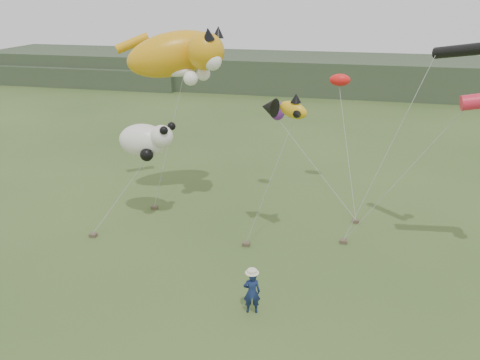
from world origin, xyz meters
name	(u,v)px	position (x,y,z in m)	size (l,w,h in m)	color
ground	(246,294)	(0.00, 0.00, 0.00)	(120.00, 120.00, 0.00)	#385123
headland	(296,73)	(-3.11, 44.69, 1.92)	(90.00, 13.00, 4.00)	#2D3D28
festival_attendant	(252,292)	(0.45, -1.04, 0.90)	(0.66, 0.43, 1.80)	#15234F
sandbag_anchors	(237,229)	(-1.60, 5.29, 0.09)	(13.30, 4.83, 0.18)	brown
cat_kite	(180,54)	(-5.34, 8.23, 8.47)	(6.74, 4.59, 3.15)	orange
fish_kite	(284,108)	(0.68, 4.76, 6.69)	(2.43, 1.58, 1.21)	gold
panda_kite	(146,140)	(-6.47, 5.65, 4.45)	(3.03, 1.96, 1.89)	white
misc_kites	(310,95)	(1.30, 11.30, 6.02)	(4.37, 2.39, 2.49)	red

